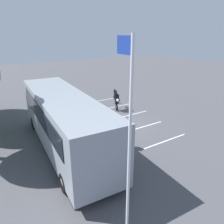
# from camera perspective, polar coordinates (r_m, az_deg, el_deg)

# --- Properties ---
(ground_plane) EXTENTS (80.00, 80.00, 0.00)m
(ground_plane) POSITION_cam_1_polar(r_m,az_deg,el_deg) (15.72, 0.19, -3.39)
(ground_plane) COLOR #4C4C51
(tour_bus) EXTENTS (10.24, 2.77, 3.25)m
(tour_bus) POSITION_cam_1_polar(r_m,az_deg,el_deg) (12.16, -12.88, -2.84)
(tour_bus) COLOR #8C939E
(tour_bus) RESTS_ON ground_plane
(spectator_far_left) EXTENTS (0.57, 0.33, 1.78)m
(spectator_far_left) POSITION_cam_1_polar(r_m,az_deg,el_deg) (12.23, 1.26, -5.14)
(spectator_far_left) COLOR #473823
(spectator_far_left) RESTS_ON ground_plane
(spectator_left) EXTENTS (0.58, 0.37, 1.66)m
(spectator_left) POSITION_cam_1_polar(r_m,az_deg,el_deg) (13.22, -0.90, -3.48)
(spectator_left) COLOR #473823
(spectator_left) RESTS_ON ground_plane
(spectator_centre) EXTENTS (0.57, 0.39, 1.73)m
(spectator_centre) POSITION_cam_1_polar(r_m,az_deg,el_deg) (13.86, -2.86, -2.16)
(spectator_centre) COLOR #473823
(spectator_centre) RESTS_ON ground_plane
(spectator_right) EXTENTS (0.58, 0.36, 1.66)m
(spectator_right) POSITION_cam_1_polar(r_m,az_deg,el_deg) (14.58, -5.48, -1.26)
(spectator_right) COLOR #473823
(spectator_right) RESTS_ON ground_plane
(parked_motorcycle_silver) EXTENTS (2.04, 0.66, 0.99)m
(parked_motorcycle_silver) POSITION_cam_1_polar(r_m,az_deg,el_deg) (14.52, -7.04, -3.56)
(parked_motorcycle_silver) COLOR black
(parked_motorcycle_silver) RESTS_ON ground_plane
(stunt_motorcycle) EXTENTS (1.85, 0.97, 1.82)m
(stunt_motorcycle) POSITION_cam_1_polar(r_m,az_deg,el_deg) (18.42, 1.17, 3.66)
(stunt_motorcycle) COLOR black
(stunt_motorcycle) RESTS_ON ground_plane
(flagpole) EXTENTS (0.78, 0.36, 6.36)m
(flagpole) POSITION_cam_1_polar(r_m,az_deg,el_deg) (5.59, 4.38, -14.67)
(flagpole) COLOR silver
(flagpole) RESTS_ON ground_plane
(traffic_cone) EXTENTS (0.34, 0.34, 0.63)m
(traffic_cone) POSITION_cam_1_polar(r_m,az_deg,el_deg) (16.30, 0.60, -1.33)
(traffic_cone) COLOR orange
(traffic_cone) RESTS_ON ground_plane
(bay_line_a) EXTENTS (0.26, 3.57, 0.01)m
(bay_line_a) POSITION_cam_1_polar(r_m,az_deg,el_deg) (13.80, 14.22, -7.63)
(bay_line_a) COLOR white
(bay_line_a) RESTS_ON ground_plane
(bay_line_b) EXTENTS (0.27, 3.88, 0.01)m
(bay_line_b) POSITION_cam_1_polar(r_m,az_deg,el_deg) (15.40, 8.01, -4.11)
(bay_line_b) COLOR white
(bay_line_b) RESTS_ON ground_plane
(bay_line_c) EXTENTS (0.32, 4.96, 0.01)m
(bay_line_c) POSITION_cam_1_polar(r_m,az_deg,el_deg) (17.20, 3.08, -1.25)
(bay_line_c) COLOR white
(bay_line_c) RESTS_ON ground_plane
(bay_line_d) EXTENTS (0.30, 4.58, 0.01)m
(bay_line_d) POSITION_cam_1_polar(r_m,az_deg,el_deg) (19.13, -0.88, 1.05)
(bay_line_d) COLOR white
(bay_line_d) RESTS_ON ground_plane
(bay_line_e) EXTENTS (0.27, 3.99, 0.01)m
(bay_line_e) POSITION_cam_1_polar(r_m,az_deg,el_deg) (21.17, -4.10, 2.92)
(bay_line_e) COLOR white
(bay_line_e) RESTS_ON ground_plane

